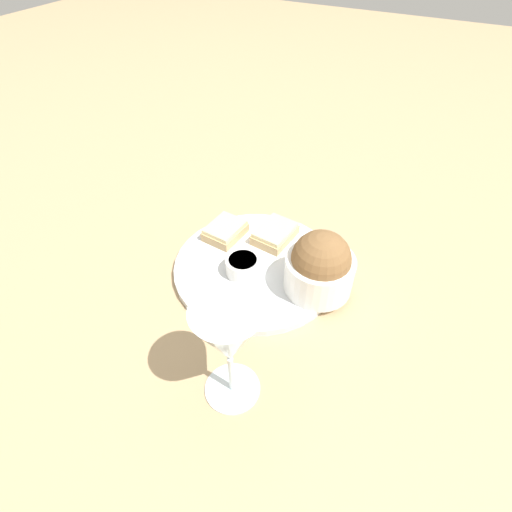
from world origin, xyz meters
The scene contains 7 objects.
ground_plane centered at (0.00, 0.00, 0.00)m, with size 4.00×4.00×0.00m, color tan.
dinner_plate centered at (0.00, 0.00, 0.01)m, with size 0.29×0.29×0.01m.
salad_bowl centered at (0.00, -0.12, 0.06)m, with size 0.11×0.11×0.11m.
sauce_ramekin centered at (-0.03, 0.01, 0.03)m, with size 0.06×0.06×0.03m.
cheese_toast_near centered at (0.08, 0.00, 0.03)m, with size 0.09×0.07×0.03m.
cheese_toast_far centered at (0.04, 0.09, 0.03)m, with size 0.08×0.07×0.03m.
wine_glass centered at (-0.22, -0.08, 0.12)m, with size 0.09×0.09×0.17m.
Camera 1 is at (-0.45, -0.23, 0.52)m, focal length 28.00 mm.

